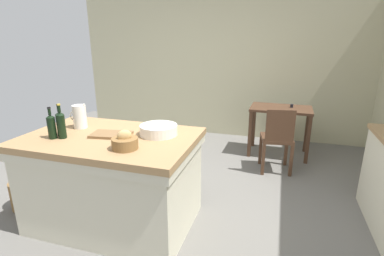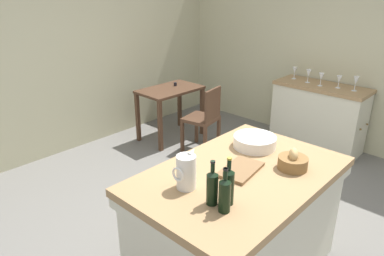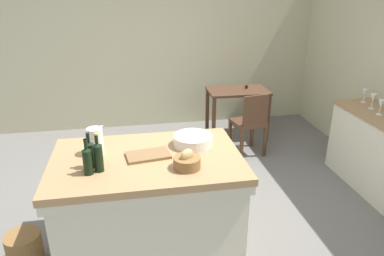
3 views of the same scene
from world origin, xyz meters
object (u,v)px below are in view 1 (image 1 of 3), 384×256
Objects in this scene: wash_bowl at (159,130)px; wicker_hamper at (25,194)px; island_table at (113,177)px; cutting_board at (111,135)px; wine_bottle_dark at (61,124)px; pitcher at (80,116)px; wine_bottle_green at (51,126)px; writing_desk at (280,115)px; wooden_chair at (277,138)px; wine_bottle_amber at (60,123)px; bread_basket at (125,142)px.

wash_bowl reaches higher than wicker_hamper.
cutting_board is (0.01, 0.01, 0.43)m from island_table.
pitcher is at bearing 97.92° from wine_bottle_dark.
wine_bottle_dark is at bearing -156.96° from wash_bowl.
wicker_hamper is at bearing -176.24° from cutting_board.
island_table is at bearing 24.58° from wine_bottle_green.
pitcher reaches higher than wicker_hamper.
wine_bottle_dark reaches higher than wicker_hamper.
writing_desk is 3.14m from wine_bottle_dark.
writing_desk is 1.01× the size of wooden_chair.
wine_bottle_green is (-1.95, -2.52, 0.39)m from writing_desk.
wooden_chair is 2.53× the size of cutting_board.
wine_bottle_green reaches higher than cutting_board.
pitcher is at bearing 84.23° from wine_bottle_amber.
wine_bottle_amber is at bearing 134.76° from wine_bottle_dark.
writing_desk is 2.43m from wash_bowl.
island_table is 4.42× the size of cutting_board.
wash_bowl is 0.86m from wine_bottle_dark.
wine_bottle_dark is (0.04, -0.31, 0.01)m from pitcher.
writing_desk is at bearing 57.10° from cutting_board.
wine_bottle_amber is (-0.44, -0.10, 0.54)m from island_table.
writing_desk is at bearing 56.96° from island_table.
wash_bowl is at bearing 73.42° from bread_basket.
bread_basket is (0.30, -0.24, 0.47)m from island_table.
wine_bottle_dark reaches higher than bread_basket.
wine_bottle_green is 1.07m from wicker_hamper.
bread_basket is (-0.12, -0.41, 0.01)m from wash_bowl.
wooden_chair is at bearing 57.74° from bread_basket.
wicker_hamper is at bearing -162.73° from pitcher.
wicker_hamper is at bearing -146.32° from wooden_chair.
writing_desk is 2.96× the size of wicker_hamper.
wine_bottle_green reaches higher than island_table.
bread_basket is at bearing -41.29° from cutting_board.
wicker_hamper is (-1.49, -0.23, -0.80)m from wash_bowl.
wine_bottle_amber is (-1.94, -2.42, 0.39)m from writing_desk.
wine_bottle_amber is at bearing -128.81° from writing_desk.
wine_bottle_amber reaches higher than wine_bottle_green.
cutting_board is 0.44m from wine_bottle_dark.
wine_bottle_dark reaches higher than wine_bottle_amber.
bread_basket is at bearing -6.13° from wine_bottle_dark.
wine_bottle_dark reaches higher than island_table.
island_table is 5.50× the size of wine_bottle_green.
island_table reaches higher than wicker_hamper.
pitcher is 0.24m from wine_bottle_amber.
wine_bottle_amber reaches higher than wash_bowl.
wine_bottle_dark is (-1.86, -1.81, 0.54)m from wooden_chair.
cutting_board is (-0.29, 0.25, -0.04)m from bread_basket.
wooden_chair is 2.24m from cutting_board.
wine_bottle_green is (-0.87, -0.37, 0.07)m from wash_bowl.
wine_bottle_green is at bearing -12.93° from wicker_hamper.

